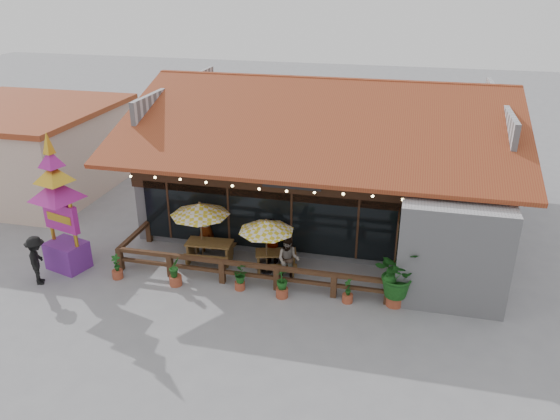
% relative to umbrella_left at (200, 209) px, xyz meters
% --- Properties ---
extents(ground, '(100.00, 100.00, 0.00)m').
position_rel_umbrella_left_xyz_m(ground, '(3.81, -0.98, -2.10)').
color(ground, gray).
rests_on(ground, ground).
extents(restaurant_building, '(15.50, 14.73, 6.09)m').
position_rel_umbrella_left_xyz_m(restaurant_building, '(4.07, 5.63, 0.11)').
color(restaurant_building, '#B3B3B8').
rests_on(restaurant_building, ground).
extents(patio_railing, '(10.00, 2.60, 0.92)m').
position_rel_umbrella_left_xyz_m(patio_railing, '(1.56, -1.25, -1.48)').
color(patio_railing, '#4D321B').
rests_on(patio_railing, ground).
extents(neighbor_building, '(8.40, 8.40, 4.22)m').
position_rel_umbrella_left_xyz_m(neighbor_building, '(-11.19, 5.02, 0.04)').
color(neighbor_building, beige).
rests_on(neighbor_building, ground).
extents(umbrella_left, '(2.80, 2.80, 2.41)m').
position_rel_umbrella_left_xyz_m(umbrella_left, '(0.00, 0.00, 0.00)').
color(umbrella_left, brown).
rests_on(umbrella_left, ground).
extents(umbrella_right, '(2.51, 2.51, 2.18)m').
position_rel_umbrella_left_xyz_m(umbrella_right, '(2.67, -0.42, -0.20)').
color(umbrella_right, brown).
rests_on(umbrella_right, ground).
extents(picnic_table_left, '(1.83, 1.61, 0.84)m').
position_rel_umbrella_left_xyz_m(picnic_table_left, '(0.35, -0.12, -1.53)').
color(picnic_table_left, brown).
rests_on(picnic_table_left, ground).
extents(picnic_table_right, '(1.81, 1.66, 0.73)m').
position_rel_umbrella_left_xyz_m(picnic_table_right, '(2.95, -0.11, -1.61)').
color(picnic_table_right, brown).
rests_on(picnic_table_right, ground).
extents(thai_sign_tower, '(2.58, 2.58, 5.66)m').
position_rel_umbrella_left_xyz_m(thai_sign_tower, '(-4.66, -1.80, 0.89)').
color(thai_sign_tower, '#682589').
rests_on(thai_sign_tower, ground).
extents(tropical_plant, '(1.78, 1.89, 2.08)m').
position_rel_umbrella_left_xyz_m(tropical_plant, '(7.37, -1.52, -0.91)').
color(tropical_plant, brown).
rests_on(tropical_plant, ground).
extents(diner_a, '(0.82, 0.82, 1.92)m').
position_rel_umbrella_left_xyz_m(diner_a, '(-0.08, 0.72, -1.14)').
color(diner_a, '#3C1F13').
rests_on(diner_a, ground).
extents(diner_b, '(0.83, 0.65, 1.69)m').
position_rel_umbrella_left_xyz_m(diner_b, '(3.56, -0.77, -1.26)').
color(diner_b, '#3C1F13').
rests_on(diner_b, ground).
extents(diner_c, '(1.11, 0.54, 1.84)m').
position_rel_umbrella_left_xyz_m(diner_c, '(2.71, 0.31, -1.18)').
color(diner_c, '#3C1F13').
rests_on(diner_c, ground).
extents(pedestrian, '(1.17, 1.36, 1.82)m').
position_rel_umbrella_left_xyz_m(pedestrian, '(-5.01, -3.00, -1.19)').
color(pedestrian, black).
rests_on(pedestrian, ground).
extents(planter_a, '(0.39, 0.39, 0.95)m').
position_rel_umbrella_left_xyz_m(planter_a, '(-2.50, -2.07, -1.70)').
color(planter_a, brown).
rests_on(planter_a, ground).
extents(planter_b, '(0.49, 0.51, 1.09)m').
position_rel_umbrella_left_xyz_m(planter_b, '(-0.26, -2.02, -1.61)').
color(planter_b, brown).
rests_on(planter_b, ground).
extents(planter_c, '(0.71, 0.71, 0.89)m').
position_rel_umbrella_left_xyz_m(planter_c, '(2.05, -1.77, -1.60)').
color(planter_c, brown).
rests_on(planter_c, ground).
extents(planter_d, '(0.55, 0.55, 1.03)m').
position_rel_umbrella_left_xyz_m(planter_d, '(3.60, -1.90, -1.60)').
color(planter_d, brown).
rests_on(planter_d, ground).
extents(planter_e, '(0.36, 0.37, 0.89)m').
position_rel_umbrella_left_xyz_m(planter_e, '(5.82, -1.70, -1.72)').
color(planter_e, brown).
rests_on(planter_e, ground).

